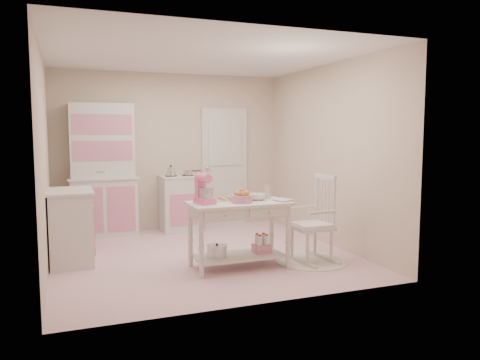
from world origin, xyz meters
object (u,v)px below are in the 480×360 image
object	(u,v)px
stand_mixer	(205,189)
base_cabinet	(71,227)
hutch	(103,170)
stove	(180,203)
bread_basket	(242,199)
work_table	(239,235)
rocking_chair	(312,219)

from	to	relation	value
stand_mixer	base_cabinet	bearing A→B (deg)	133.77
hutch	stand_mixer	world-z (taller)	hutch
stove	bread_basket	distance (m)	2.39
bread_basket	stand_mixer	bearing A→B (deg)	170.96
work_table	base_cabinet	bearing A→B (deg)	153.84
rocking_chair	stove	bearing A→B (deg)	109.09
work_table	bread_basket	distance (m)	0.45
hutch	stand_mixer	size ratio (longest dim) A/B	6.12
hutch	base_cabinet	bearing A→B (deg)	-109.72
rocking_chair	work_table	size ratio (longest dim) A/B	0.92
base_cabinet	rocking_chair	distance (m)	3.02
stove	work_table	bearing A→B (deg)	-85.50
hutch	bread_basket	bearing A→B (deg)	-59.74
bread_basket	stove	bearing A→B (deg)	94.88
hutch	stove	world-z (taller)	hutch
stove	stand_mixer	size ratio (longest dim) A/B	2.71
stand_mixer	bread_basket	bearing A→B (deg)	-23.56
rocking_chair	stand_mixer	distance (m)	1.44
stand_mixer	bread_basket	world-z (taller)	stand_mixer
base_cabinet	bread_basket	distance (m)	2.18
stove	base_cabinet	distance (m)	2.19
base_cabinet	bread_basket	bearing A→B (deg)	-27.12
work_table	stand_mixer	xyz separation A→B (m)	(-0.42, 0.02, 0.57)
work_table	stove	bearing A→B (deg)	94.50
base_cabinet	stand_mixer	xyz separation A→B (m)	(1.47, -0.91, 0.51)
work_table	stand_mixer	size ratio (longest dim) A/B	3.53
work_table	bread_basket	bearing A→B (deg)	-68.20
work_table	hutch	bearing A→B (deg)	120.43
hutch	rocking_chair	distance (m)	3.40
hutch	stand_mixer	xyz separation A→B (m)	(0.96, -2.33, -0.07)
stove	base_cabinet	xyz separation A→B (m)	(-1.71, -1.37, 0.00)
hutch	stove	xyz separation A→B (m)	(1.20, -0.05, -0.58)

